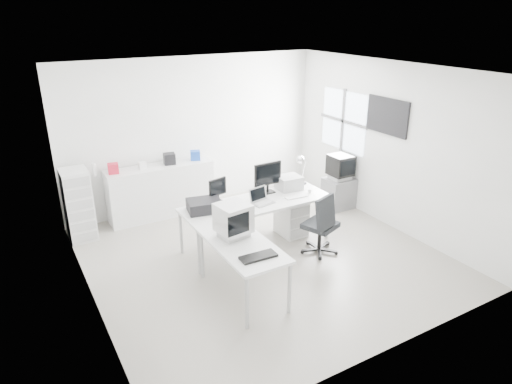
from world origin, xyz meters
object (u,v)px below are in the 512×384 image
inkjet_printer (204,206)px  crt_tv (340,167)px  lcd_monitor_large (268,178)px  filing_cabinet (78,205)px  laser_printer (289,183)px  crt_monitor (233,219)px  lcd_monitor_small (218,192)px  tv_cabinet (339,193)px  drawer_pedestal (291,217)px  main_desk (257,224)px  laptop (263,196)px  side_desk (243,269)px  sideboard (161,191)px  office_chair (320,222)px

inkjet_printer → crt_tv: 2.99m
inkjet_printer → lcd_monitor_large: lcd_monitor_large is taller
lcd_monitor_large → filing_cabinet: 3.11m
laser_printer → crt_monitor: bearing=-143.9°
lcd_monitor_small → tv_cabinet: size_ratio=0.67×
drawer_pedestal → filing_cabinet: filing_cabinet is taller
main_desk → inkjet_printer: 0.97m
laptop → tv_cabinet: bearing=5.6°
inkjet_printer → filing_cabinet: (-1.54, 1.56, -0.24)m
laser_printer → crt_monitor: size_ratio=0.76×
lcd_monitor_small → side_desk: bearing=-117.0°
crt_tv → inkjet_printer: bearing=-172.0°
inkjet_printer → filing_cabinet: 2.21m
main_desk → filing_cabinet: size_ratio=2.01×
sideboard → drawer_pedestal: bearing=-48.1°
laptop → office_chair: 0.97m
inkjet_printer → filing_cabinet: size_ratio=0.41×
drawer_pedestal → laser_printer: bearing=73.6°
main_desk → lcd_monitor_small: lcd_monitor_small is taller
lcd_monitor_small → main_desk: bearing=-38.9°
side_desk → filing_cabinet: filing_cabinet is taller
lcd_monitor_large → sideboard: bearing=126.8°
main_desk → tv_cabinet: size_ratio=4.08×
main_desk → laser_printer: laser_printer is taller
laser_printer → lcd_monitor_small: bearing=-179.0°
drawer_pedestal → tv_cabinet: (1.41, 0.47, -0.01)m
drawer_pedestal → filing_cabinet: (-3.09, 1.61, 0.30)m
main_desk → crt_tv: 2.21m
tv_cabinet → main_desk: bearing=-166.2°
laptop → office_chair: size_ratio=0.37×
inkjet_printer → crt_monitor: crt_monitor is taller
inkjet_printer → sideboard: sideboard is taller
inkjet_printer → tv_cabinet: inkjet_printer is taller
main_desk → filing_cabinet: filing_cabinet is taller
sideboard → main_desk: bearing=-63.5°
drawer_pedestal → lcd_monitor_small: bearing=170.9°
side_desk → sideboard: size_ratio=0.73×
office_chair → tv_cabinet: office_chair is taller
laser_printer → office_chair: 0.98m
office_chair → main_desk: bearing=115.4°
main_desk → office_chair: office_chair is taller
laser_printer → lcd_monitor_large: bearing=178.0°
side_desk → crt_tv: 3.40m
crt_tv → lcd_monitor_small: bearing=-174.3°
side_desk → lcd_monitor_small: size_ratio=3.55×
crt_monitor → tv_cabinet: (2.96, 1.37, -0.71)m
drawer_pedestal → main_desk: bearing=-175.9°
side_desk → lcd_monitor_small: lcd_monitor_small is taller
drawer_pedestal → laptop: bearing=-167.0°
drawer_pedestal → sideboard: (-1.63, 1.82, 0.18)m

